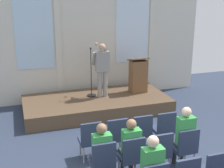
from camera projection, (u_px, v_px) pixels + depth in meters
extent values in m
cube|color=beige|center=(86.00, 45.00, 10.31)|extent=(8.29, 0.10, 3.71)
cube|color=silver|center=(34.00, 32.00, 9.62)|extent=(1.19, 0.04, 2.38)
cube|color=beige|center=(59.00, 47.00, 9.99)|extent=(0.20, 0.08, 3.71)
cube|color=silver|center=(132.00, 28.00, 10.60)|extent=(1.19, 0.04, 2.38)
cube|color=beige|center=(151.00, 42.00, 10.97)|extent=(0.20, 0.08, 3.71)
cube|color=brown|center=(97.00, 104.00, 9.59)|extent=(4.44, 2.05, 0.42)
cylinder|color=gray|center=(100.00, 84.00, 9.54)|extent=(0.14, 0.14, 0.82)
cylinder|color=gray|center=(105.00, 84.00, 9.59)|extent=(0.14, 0.14, 0.82)
cube|color=gray|center=(102.00, 61.00, 9.35)|extent=(0.42, 0.22, 0.62)
cube|color=maroon|center=(101.00, 58.00, 9.43)|extent=(0.06, 0.01, 0.37)
sphere|color=tan|center=(102.00, 47.00, 9.23)|extent=(0.21, 0.21, 0.21)
cylinder|color=gray|center=(94.00, 59.00, 9.33)|extent=(0.09, 0.28, 0.45)
cylinder|color=gray|center=(105.00, 50.00, 9.41)|extent=(0.15, 0.36, 0.15)
cylinder|color=gray|center=(102.00, 48.00, 9.50)|extent=(0.11, 0.34, 0.15)
sphere|color=tan|center=(96.00, 44.00, 9.68)|extent=(0.10, 0.10, 0.10)
cylinder|color=black|center=(92.00, 95.00, 9.72)|extent=(0.28, 0.28, 0.03)
cylinder|color=black|center=(91.00, 73.00, 9.50)|extent=(0.02, 0.02, 1.45)
sphere|color=#262626|center=(91.00, 48.00, 9.27)|extent=(0.07, 0.07, 0.07)
cube|color=brown|center=(138.00, 76.00, 9.99)|extent=(0.52, 0.40, 1.05)
cube|color=brown|center=(138.00, 59.00, 9.84)|extent=(0.60, 0.48, 0.14)
cylinder|color=#99999E|center=(96.00, 145.00, 7.08)|extent=(0.04, 0.04, 0.40)
cylinder|color=#99999E|center=(80.00, 148.00, 6.97)|extent=(0.04, 0.04, 0.40)
cylinder|color=#99999E|center=(100.00, 152.00, 6.77)|extent=(0.04, 0.04, 0.40)
cylinder|color=#99999E|center=(84.00, 155.00, 6.66)|extent=(0.04, 0.04, 0.40)
cube|color=#2D3851|center=(90.00, 140.00, 6.80)|extent=(0.46, 0.44, 0.08)
cube|color=#2D3851|center=(91.00, 133.00, 6.55)|extent=(0.46, 0.06, 0.46)
cylinder|color=#99999E|center=(120.00, 142.00, 7.25)|extent=(0.04, 0.04, 0.40)
cylinder|color=#99999E|center=(105.00, 144.00, 7.15)|extent=(0.04, 0.04, 0.40)
cylinder|color=#99999E|center=(125.00, 148.00, 6.95)|extent=(0.04, 0.04, 0.40)
cylinder|color=#99999E|center=(110.00, 151.00, 6.84)|extent=(0.04, 0.04, 0.40)
cube|color=#2D3851|center=(115.00, 137.00, 6.98)|extent=(0.46, 0.44, 0.08)
cube|color=#2D3851|center=(118.00, 129.00, 6.72)|extent=(0.46, 0.06, 0.46)
cylinder|color=#99999E|center=(143.00, 138.00, 7.43)|extent=(0.04, 0.04, 0.40)
cylinder|color=#99999E|center=(129.00, 140.00, 7.32)|extent=(0.04, 0.04, 0.40)
cylinder|color=#99999E|center=(149.00, 144.00, 7.12)|extent=(0.04, 0.04, 0.40)
cylinder|color=#99999E|center=(135.00, 147.00, 7.02)|extent=(0.04, 0.04, 0.40)
cube|color=#2D3851|center=(139.00, 133.00, 7.15)|extent=(0.46, 0.44, 0.08)
cube|color=#2D3851|center=(143.00, 126.00, 6.90)|extent=(0.46, 0.06, 0.46)
cylinder|color=#99999E|center=(165.00, 135.00, 7.61)|extent=(0.04, 0.04, 0.40)
cylinder|color=#99999E|center=(152.00, 137.00, 7.50)|extent=(0.04, 0.04, 0.40)
cylinder|color=#99999E|center=(172.00, 141.00, 7.30)|extent=(0.04, 0.04, 0.40)
cylinder|color=#99999E|center=(158.00, 143.00, 7.19)|extent=(0.04, 0.04, 0.40)
cube|color=#2D3851|center=(162.00, 130.00, 7.33)|extent=(0.46, 0.44, 0.08)
cube|color=#2D3851|center=(167.00, 122.00, 7.08)|extent=(0.46, 0.06, 0.46)
cylinder|color=#99999E|center=(108.00, 167.00, 6.21)|extent=(0.04, 0.04, 0.40)
cube|color=#2D3851|center=(101.00, 162.00, 5.94)|extent=(0.46, 0.44, 0.08)
cube|color=#2D3851|center=(104.00, 155.00, 5.68)|extent=(0.46, 0.06, 0.46)
cylinder|color=#2D2D33|center=(95.00, 168.00, 6.14)|extent=(0.10, 0.10, 0.44)
cylinder|color=#2D2D33|center=(103.00, 167.00, 6.19)|extent=(0.10, 0.10, 0.44)
cube|color=#2D2D33|center=(101.00, 158.00, 5.97)|extent=(0.34, 0.36, 0.12)
cube|color=green|center=(102.00, 146.00, 5.78)|extent=(0.36, 0.20, 0.50)
sphere|color=#8C6647|center=(101.00, 129.00, 5.69)|extent=(0.20, 0.20, 0.20)
cylinder|color=#99999E|center=(135.00, 162.00, 6.39)|extent=(0.04, 0.04, 0.40)
cylinder|color=#99999E|center=(119.00, 165.00, 6.28)|extent=(0.04, 0.04, 0.40)
cube|color=#2D3851|center=(130.00, 157.00, 6.11)|extent=(0.46, 0.44, 0.08)
cube|color=#2D3851|center=(134.00, 150.00, 5.86)|extent=(0.46, 0.06, 0.46)
cylinder|color=#2D2D33|center=(123.00, 163.00, 6.31)|extent=(0.10, 0.10, 0.44)
cylinder|color=#2D2D33|center=(131.00, 162.00, 6.37)|extent=(0.10, 0.10, 0.44)
cube|color=#2D2D33|center=(129.00, 153.00, 6.15)|extent=(0.34, 0.36, 0.12)
cube|color=green|center=(131.00, 142.00, 5.96)|extent=(0.36, 0.20, 0.51)
sphere|color=#8C6647|center=(131.00, 124.00, 5.87)|extent=(0.20, 0.20, 0.20)
cylinder|color=#99999E|center=(161.00, 157.00, 6.57)|extent=(0.04, 0.04, 0.40)
cylinder|color=#99999E|center=(146.00, 160.00, 6.46)|extent=(0.04, 0.04, 0.40)
cylinder|color=#99999E|center=(168.00, 166.00, 6.26)|extent=(0.04, 0.04, 0.40)
cube|color=#2D3851|center=(157.00, 153.00, 6.29)|extent=(0.46, 0.44, 0.08)
cube|color=#2D3851|center=(162.00, 145.00, 6.04)|extent=(0.46, 0.06, 0.46)
cylinder|color=#99999E|center=(185.00, 153.00, 6.74)|extent=(0.04, 0.04, 0.40)
cylinder|color=#99999E|center=(171.00, 156.00, 6.64)|extent=(0.04, 0.04, 0.40)
cylinder|color=#99999E|center=(194.00, 161.00, 6.43)|extent=(0.04, 0.04, 0.40)
cylinder|color=#99999E|center=(179.00, 164.00, 6.33)|extent=(0.04, 0.04, 0.40)
cube|color=#2D3851|center=(183.00, 148.00, 6.46)|extent=(0.46, 0.44, 0.08)
cube|color=#2D3851|center=(189.00, 141.00, 6.21)|extent=(0.46, 0.06, 0.46)
cylinder|color=#2D2D33|center=(174.00, 154.00, 6.67)|extent=(0.10, 0.10, 0.44)
cylinder|color=#2D2D33|center=(182.00, 153.00, 6.72)|extent=(0.10, 0.10, 0.44)
cube|color=#2D2D33|center=(182.00, 144.00, 6.50)|extent=(0.34, 0.36, 0.12)
cube|color=green|center=(186.00, 131.00, 6.29)|extent=(0.36, 0.20, 0.61)
sphere|color=beige|center=(187.00, 112.00, 6.19)|extent=(0.20, 0.20, 0.20)
cube|color=green|center=(152.00, 165.00, 5.08)|extent=(0.36, 0.20, 0.61)
sphere|color=beige|center=(153.00, 141.00, 4.97)|extent=(0.20, 0.20, 0.20)
cube|color=#2D3851|center=(218.00, 165.00, 5.35)|extent=(0.46, 0.06, 0.46)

